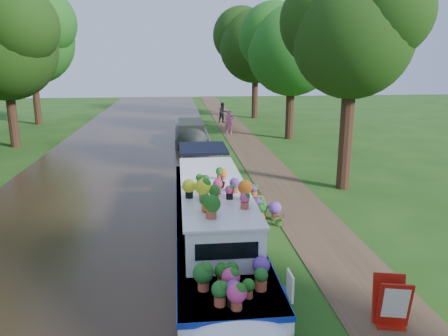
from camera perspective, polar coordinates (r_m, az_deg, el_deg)
ground at (r=15.83m, az=6.14°, el=-6.16°), size 100.00×100.00×0.00m
canal_water at (r=15.73m, az=-15.91°, el=-6.75°), size 10.00×100.00×0.02m
towpath at (r=16.11m, az=10.34°, el=-5.89°), size 2.20×100.00×0.03m
plant_boat at (r=13.10m, az=-1.36°, el=-6.50°), size 2.29×13.52×2.26m
tree_near_overhang at (r=18.95m, az=16.42°, el=17.02°), size 5.52×5.28×8.99m
tree_near_mid at (r=30.58m, az=8.84°, el=15.81°), size 6.90×6.60×9.40m
tree_near_far at (r=41.25m, az=4.12°, el=16.32°), size 7.59×7.26×10.30m
tree_far_c at (r=30.38m, az=-26.84°, el=14.68°), size 7.13×6.82×9.59m
tree_far_d at (r=40.38m, az=-24.04°, el=15.72°), size 8.05×7.70×10.85m
second_boat at (r=29.24m, az=-4.35°, el=4.47°), size 2.09×7.26×1.41m
sandwich_board at (r=10.13m, az=21.04°, el=-16.26°), size 0.70×0.66×1.06m
pedestrian_pink at (r=32.34m, az=0.68°, el=6.04°), size 0.70×0.52×1.75m
pedestrian_dark at (r=37.87m, az=-0.14°, el=7.24°), size 1.04×0.94×1.75m
verge_plant at (r=14.85m, az=7.17°, el=-6.62°), size 0.50×0.46×0.47m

